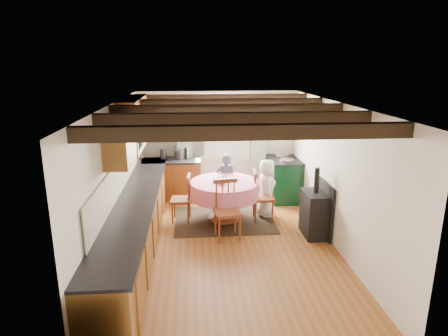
{
  "coord_description": "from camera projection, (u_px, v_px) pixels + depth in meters",
  "views": [
    {
      "loc": [
        -0.55,
        -5.94,
        3.01
      ],
      "look_at": [
        0.0,
        0.8,
        1.15
      ],
      "focal_mm": 30.77,
      "sensor_mm": 36.0,
      "label": 1
    }
  ],
  "objects": [
    {
      "name": "child_far",
      "position": [
        226.0,
        181.0,
        8.11
      ],
      "size": [
        0.44,
        0.3,
        1.18
      ],
      "primitive_type": "imported",
      "rotation": [
        0.0,
        0.0,
        3.1
      ],
      "color": "#3B4C5A",
      "rests_on": "floor"
    },
    {
      "name": "worktop_back",
      "position": [
        171.0,
        161.0,
        8.57
      ],
      "size": [
        1.3,
        0.64,
        0.04
      ],
      "primitive_type": "cube",
      "color": "black",
      "rests_on": "base_cabinet_back"
    },
    {
      "name": "worktop_left",
      "position": [
        137.0,
        198.0,
        6.2
      ],
      "size": [
        0.64,
        5.3,
        0.04
      ],
      "primitive_type": "cube",
      "color": "black",
      "rests_on": "base_cabinet_left"
    },
    {
      "name": "base_cabinet_left",
      "position": [
        137.0,
        224.0,
        6.32
      ],
      "size": [
        0.6,
        5.3,
        0.88
      ],
      "primitive_type": "cube",
      "color": "brown",
      "rests_on": "floor"
    },
    {
      "name": "canister_wide",
      "position": [
        179.0,
        155.0,
        8.56
      ],
      "size": [
        0.2,
        0.2,
        0.22
      ],
      "primitive_type": "cylinder",
      "color": "#262628",
      "rests_on": "worktop_back"
    },
    {
      "name": "chair_near",
      "position": [
        228.0,
        210.0,
        6.68
      ],
      "size": [
        0.51,
        0.53,
        1.05
      ],
      "primitive_type": null,
      "rotation": [
        0.0,
        0.0,
        0.13
      ],
      "color": "brown",
      "rests_on": "floor"
    },
    {
      "name": "canister_slim",
      "position": [
        186.0,
        153.0,
        8.58
      ],
      "size": [
        0.09,
        0.09,
        0.26
      ],
      "primitive_type": "cylinder",
      "color": "#262628",
      "rests_on": "worktop_back"
    },
    {
      "name": "beam_b",
      "position": [
        235.0,
        119.0,
        4.98
      ],
      "size": [
        3.6,
        0.16,
        0.16
      ],
      "primitive_type": "cube",
      "color": "black",
      "rests_on": "ceiling"
    },
    {
      "name": "wall_right",
      "position": [
        336.0,
        175.0,
        6.38
      ],
      "size": [
        0.0,
        5.5,
        2.4
      ],
      "primitive_type": "cube",
      "color": "silver",
      "rests_on": "ground"
    },
    {
      "name": "dining_table",
      "position": [
        224.0,
        201.0,
        7.5
      ],
      "size": [
        1.32,
        1.32,
        0.8
      ],
      "primitive_type": null,
      "color": "pink",
      "rests_on": "floor"
    },
    {
      "name": "wall_front",
      "position": [
        255.0,
        263.0,
        3.59
      ],
      "size": [
        3.6,
        0.0,
        2.4
      ],
      "primitive_type": "cube",
      "color": "silver",
      "rests_on": "ground"
    },
    {
      "name": "wall_cabinet_glass",
      "position": [
        134.0,
        122.0,
        7.06
      ],
      "size": [
        0.34,
        1.8,
        0.9
      ],
      "primitive_type": "cube",
      "color": "brown",
      "rests_on": "wall_left"
    },
    {
      "name": "splash_back",
      "position": [
        174.0,
        145.0,
        8.78
      ],
      "size": [
        1.4,
        0.02,
        0.55
      ],
      "primitive_type": "cube",
      "color": "beige",
      "rests_on": "wall_back"
    },
    {
      "name": "beam_c",
      "position": [
        228.0,
        110.0,
        5.94
      ],
      "size": [
        3.6,
        0.16,
        0.16
      ],
      "primitive_type": "cube",
      "color": "black",
      "rests_on": "ceiling"
    },
    {
      "name": "beam_e",
      "position": [
        219.0,
        98.0,
        7.86
      ],
      "size": [
        3.6,
        0.16,
        0.16
      ],
      "primitive_type": "cube",
      "color": "black",
      "rests_on": "ceiling"
    },
    {
      "name": "bowl_a",
      "position": [
        223.0,
        179.0,
        7.48
      ],
      "size": [
        0.28,
        0.28,
        0.05
      ],
      "primitive_type": "imported",
      "rotation": [
        0.0,
        0.0,
        3.63
      ],
      "color": "silver",
      "rests_on": "dining_table"
    },
    {
      "name": "beam_a",
      "position": [
        246.0,
        132.0,
        4.02
      ],
      "size": [
        3.6,
        0.16,
        0.16
      ],
      "primitive_type": "cube",
      "color": "black",
      "rests_on": "ceiling"
    },
    {
      "name": "window_pane",
      "position": [
        222.0,
        127.0,
        8.77
      ],
      "size": [
        1.2,
        0.01,
        1.4
      ],
      "primitive_type": "cube",
      "color": "white",
      "rests_on": "wall_back"
    },
    {
      "name": "wall_plate",
      "position": [
        263.0,
        122.0,
        8.8
      ],
      "size": [
        0.3,
        0.02,
        0.3
      ],
      "primitive_type": "cylinder",
      "rotation": [
        1.57,
        0.0,
        0.0
      ],
      "color": "silver",
      "rests_on": "wall_back"
    },
    {
      "name": "beam_d",
      "position": [
        223.0,
        103.0,
        6.9
      ],
      "size": [
        3.6,
        0.16,
        0.16
      ],
      "primitive_type": "cube",
      "color": "black",
      "rests_on": "ceiling"
    },
    {
      "name": "window_frame",
      "position": [
        222.0,
        127.0,
        8.77
      ],
      "size": [
        1.34,
        0.03,
        1.54
      ],
      "primitive_type": "cube",
      "color": "white",
      "rests_on": "wall_back"
    },
    {
      "name": "rug",
      "position": [
        224.0,
        220.0,
        7.6
      ],
      "size": [
        1.94,
        1.51,
        0.01
      ],
      "primitive_type": "cube",
      "color": "black",
      "rests_on": "floor"
    },
    {
      "name": "base_cabinet_back",
      "position": [
        172.0,
        180.0,
        8.71
      ],
      "size": [
        1.3,
        0.6,
        0.88
      ],
      "primitive_type": "cube",
      "color": "brown",
      "rests_on": "floor"
    },
    {
      "name": "ceiling",
      "position": [
        228.0,
        104.0,
        5.92
      ],
      "size": [
        3.6,
        5.5,
        0.0
      ],
      "primitive_type": "cube",
      "color": "white",
      "rests_on": "ground"
    },
    {
      "name": "wall_left",
      "position": [
        115.0,
        181.0,
        6.1
      ],
      "size": [
        0.0,
        5.5,
        2.4
      ],
      "primitive_type": "cube",
      "color": "silver",
      "rests_on": "ground"
    },
    {
      "name": "child_right",
      "position": [
        266.0,
        188.0,
        7.68
      ],
      "size": [
        0.39,
        0.58,
        1.17
      ],
      "primitive_type": "imported",
      "rotation": [
        0.0,
        0.0,
        1.59
      ],
      "color": "white",
      "rests_on": "floor"
    },
    {
      "name": "wall_picture",
      "position": [
        298.0,
        124.0,
        8.45
      ],
      "size": [
        0.04,
        0.5,
        0.6
      ],
      "primitive_type": "cube",
      "color": "gold",
      "rests_on": "wall_right"
    },
    {
      "name": "floor",
      "position": [
        228.0,
        245.0,
        6.56
      ],
      "size": [
        3.6,
        5.5,
        0.0
      ],
      "primitive_type": "cube",
      "color": "brown",
      "rests_on": "ground"
    },
    {
      "name": "wall_cabinet_solid",
      "position": [
        120.0,
        141.0,
        5.64
      ],
      "size": [
        0.34,
        0.9,
        0.7
      ],
      "primitive_type": "cube",
      "color": "brown",
      "rests_on": "wall_left"
    },
    {
      "name": "splash_left",
      "position": [
        120.0,
        175.0,
        6.39
      ],
      "size": [
        0.02,
        4.5,
        0.55
      ],
      "primitive_type": "cube",
      "color": "beige",
      "rests_on": "wall_left"
    },
    {
      "name": "wall_back",
      "position": [
        217.0,
        144.0,
        8.88
      ],
      "size": [
        3.6,
        0.0,
        2.4
      ],
      "primitive_type": "cube",
      "color": "silver",
      "rests_on": "ground"
    },
    {
      "name": "cast_iron_stove",
      "position": [
        315.0,
        202.0,
        6.79
      ],
      "size": [
        0.38,
        0.63,
        1.26
      ],
      "primitive_type": null,
      "color": "black",
      "rests_on": "floor"
    },
    {
      "name": "curtain_left",
      "position": [
        185.0,
        149.0,
        8.75
      ],
      "size": [
        0.35,
        0.1,
        2.1
      ],
      "primitive_type": "cube",
      "color": "#83A47B",
      "rests_on": "wall_back"
    },
    {
      "name": "curtain_right",
      "position": [
        258.0,
        148.0,
        8.88
      ],
      "size": [
        0.35,
        0.1,
        2.1
      ],
      "primitive_type": "cube",
      "color": "#83A47B",
      "rests_on": "wall_back"
    },
    {
      "name": "chair_right",
      "position": [
        263.0,
        196.0,
        7.49
      ],
      "size": [
        0.48,
        0.46,
        1.01
      ],
      "primitive_type": null,
      "rotation": [
        0.0,
        0.0,
        1.51
      ],
      "color": "brown",
      "rests_on": "floor"
    },
    {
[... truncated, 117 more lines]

